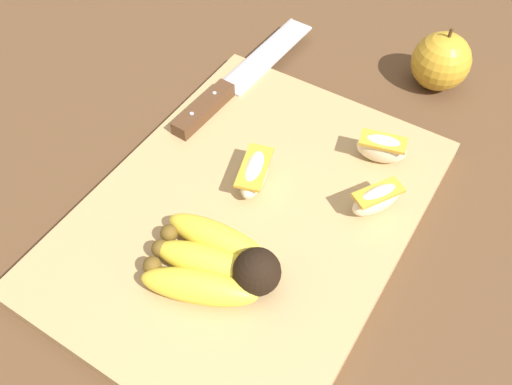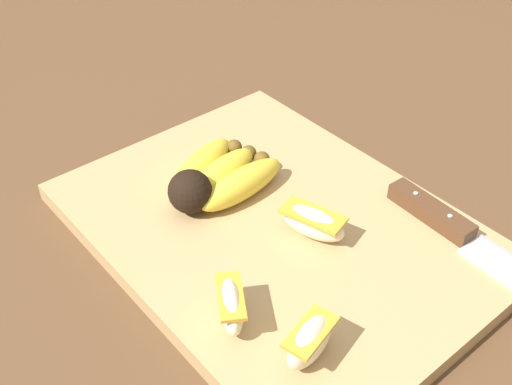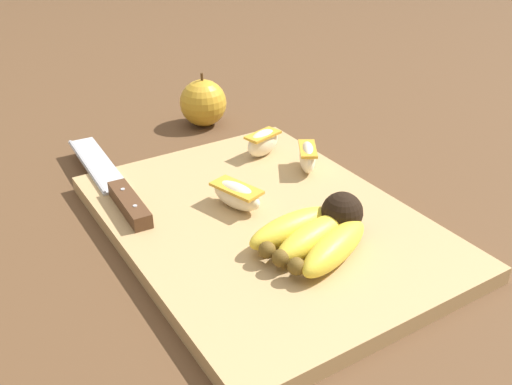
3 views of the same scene
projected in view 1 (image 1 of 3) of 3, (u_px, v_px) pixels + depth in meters
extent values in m
plane|color=brown|center=(243.00, 228.00, 0.59)|extent=(6.00, 6.00, 0.00)
cube|color=tan|center=(249.00, 216.00, 0.59)|extent=(0.43, 0.32, 0.02)
sphere|color=black|center=(257.00, 272.00, 0.50)|extent=(0.05, 0.05, 0.05)
ellipsoid|color=yellow|center=(220.00, 240.00, 0.54)|extent=(0.04, 0.12, 0.03)
sphere|color=brown|center=(169.00, 233.00, 0.54)|extent=(0.02, 0.02, 0.02)
ellipsoid|color=yellow|center=(210.00, 263.00, 0.52)|extent=(0.06, 0.12, 0.03)
sphere|color=brown|center=(160.00, 248.00, 0.53)|extent=(0.02, 0.02, 0.02)
ellipsoid|color=yellow|center=(199.00, 287.00, 0.50)|extent=(0.07, 0.12, 0.03)
sphere|color=brown|center=(152.00, 265.00, 0.52)|extent=(0.02, 0.02, 0.02)
cube|color=silver|center=(267.00, 55.00, 0.74)|extent=(0.18, 0.04, 0.00)
cube|color=#99999E|center=(258.00, 50.00, 0.75)|extent=(0.18, 0.01, 0.00)
cube|color=#51331E|center=(204.00, 109.00, 0.66)|extent=(0.10, 0.03, 0.02)
cylinder|color=#B2B2B7|center=(192.00, 114.00, 0.65)|extent=(0.01, 0.01, 0.00)
cylinder|color=#B2B2B7|center=(215.00, 93.00, 0.67)|extent=(0.01, 0.01, 0.00)
ellipsoid|color=#F4E5C1|center=(381.00, 149.00, 0.61)|extent=(0.04, 0.06, 0.04)
cube|color=gold|center=(383.00, 141.00, 0.60)|extent=(0.04, 0.06, 0.00)
ellipsoid|color=#F4E5C1|center=(377.00, 200.00, 0.56)|extent=(0.06, 0.05, 0.04)
cube|color=gold|center=(379.00, 193.00, 0.55)|extent=(0.06, 0.05, 0.00)
ellipsoid|color=#F4E5C1|center=(254.00, 173.00, 0.59)|extent=(0.07, 0.05, 0.03)
cube|color=gold|center=(254.00, 167.00, 0.58)|extent=(0.07, 0.05, 0.00)
sphere|color=gold|center=(441.00, 61.00, 0.71)|extent=(0.08, 0.08, 0.08)
cylinder|color=#4C3319|center=(451.00, 33.00, 0.67)|extent=(0.00, 0.00, 0.01)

